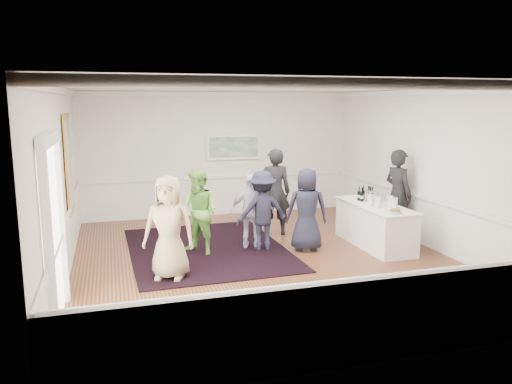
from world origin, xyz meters
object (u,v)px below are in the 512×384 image
object	(u,v)px
serving_table	(375,225)
guest_green	(199,212)
guest_dark_b	(275,192)
guest_navy	(307,209)
guest_lilac	(252,211)
ice_bucket	(372,197)
guest_dark_a	(262,211)
nut_bowl	(395,211)
bartender	(398,195)
guest_tan	(169,228)

from	to	relation	value
serving_table	guest_green	world-z (taller)	guest_green
guest_dark_b	guest_navy	world-z (taller)	guest_dark_b
guest_lilac	guest_navy	distance (m)	1.11
guest_green	ice_bucket	world-z (taller)	guest_green
guest_dark_a	nut_bowl	world-z (taller)	guest_dark_a
bartender	guest_green	bearing A→B (deg)	75.21
guest_dark_b	guest_green	bearing A→B (deg)	42.08
guest_lilac	ice_bucket	distance (m)	2.54
guest_dark_b	nut_bowl	xyz separation A→B (m)	(1.64, -2.25, -0.06)
guest_green	guest_dark_a	world-z (taller)	guest_green
guest_green	serving_table	bearing A→B (deg)	41.71
guest_lilac	guest_dark_b	size ratio (longest dim) A/B	0.78
guest_dark_b	guest_navy	distance (m)	1.34
guest_tan	guest_navy	xyz separation A→B (m)	(2.83, 0.87, -0.05)
bartender	ice_bucket	distance (m)	0.73
guest_green	nut_bowl	size ratio (longest dim) A/B	6.44
guest_dark_b	nut_bowl	size ratio (longest dim) A/B	7.52
bartender	nut_bowl	world-z (taller)	bartender
guest_tan	nut_bowl	distance (m)	4.23
guest_tan	nut_bowl	world-z (taller)	guest_tan
ice_bucket	nut_bowl	world-z (taller)	ice_bucket
guest_tan	serving_table	bearing A→B (deg)	30.83
guest_lilac	serving_table	bearing A→B (deg)	-175.07
serving_table	nut_bowl	xyz separation A→B (m)	(-0.07, -0.83, 0.47)
ice_bucket	guest_dark_b	bearing A→B (deg)	144.08
guest_lilac	guest_dark_b	distance (m)	1.17
guest_dark_b	nut_bowl	bearing A→B (deg)	140.92
guest_dark_a	guest_lilac	bearing A→B (deg)	-47.31
nut_bowl	guest_tan	bearing A→B (deg)	179.01
serving_table	ice_bucket	distance (m)	0.57
serving_table	guest_tan	xyz separation A→B (m)	(-4.29, -0.76, 0.44)
serving_table	guest_lilac	xyz separation A→B (m)	(-2.48, 0.57, 0.32)
serving_table	guest_green	distance (m)	3.62
guest_lilac	guest_dark_a	world-z (taller)	guest_dark_a
serving_table	guest_navy	size ratio (longest dim) A/B	1.29
bartender	guest_tan	distance (m)	5.14
nut_bowl	serving_table	bearing A→B (deg)	85.40
bartender	guest_navy	bearing A→B (deg)	82.93
guest_tan	guest_lilac	xyz separation A→B (m)	(1.82, 1.33, -0.12)
guest_dark_b	ice_bucket	bearing A→B (deg)	158.99
serving_table	guest_green	size ratio (longest dim) A/B	1.29
serving_table	guest_dark_a	size ratio (longest dim) A/B	1.34
ice_bucket	guest_dark_a	bearing A→B (deg)	174.76
guest_lilac	ice_bucket	size ratio (longest dim) A/B	5.85
bartender	nut_bowl	xyz separation A→B (m)	(-0.80, -1.18, -0.07)
serving_table	nut_bowl	bearing A→B (deg)	-94.60
bartender	guest_lilac	bearing A→B (deg)	72.90
guest_dark_a	guest_navy	xyz separation A→B (m)	(0.85, -0.28, 0.03)
guest_green	guest_dark_b	bearing A→B (deg)	76.38
guest_tan	guest_dark_b	xyz separation A→B (m)	(2.59, 2.18, 0.09)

